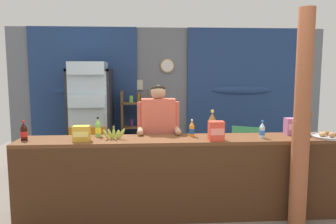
# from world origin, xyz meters

# --- Properties ---
(ground_plane) EXTENTS (7.65, 7.65, 0.00)m
(ground_plane) POSITION_xyz_m (0.00, 1.06, 0.00)
(ground_plane) COLOR slate
(back_wall_curtained) EXTENTS (5.70, 0.22, 2.50)m
(back_wall_curtained) POSITION_xyz_m (-0.01, 2.69, 1.29)
(back_wall_curtained) COLOR slate
(back_wall_curtained) RESTS_ON ground
(stall_counter) EXTENTS (3.79, 0.53, 0.95)m
(stall_counter) POSITION_xyz_m (-0.02, 0.34, 0.59)
(stall_counter) COLOR brown
(stall_counter) RESTS_ON ground
(timber_post) EXTENTS (0.21, 0.19, 2.40)m
(timber_post) POSITION_xyz_m (1.26, 0.08, 1.15)
(timber_post) COLOR #995133
(timber_post) RESTS_ON ground
(drink_fridge) EXTENTS (0.69, 0.74, 1.88)m
(drink_fridge) POSITION_xyz_m (-1.34, 2.11, 1.03)
(drink_fridge) COLOR #232328
(drink_fridge) RESTS_ON ground
(bottle_shelf_rack) EXTENTS (0.48, 0.28, 1.39)m
(bottle_shelf_rack) POSITION_xyz_m (-0.61, 2.32, 0.73)
(bottle_shelf_rack) COLOR brown
(bottle_shelf_rack) RESTS_ON ground
(plastic_lawn_chair) EXTENTS (0.60, 0.60, 0.86)m
(plastic_lawn_chair) POSITION_xyz_m (1.20, 1.79, 0.49)
(plastic_lawn_chair) COLOR #4CC675
(plastic_lawn_chair) RESTS_ON ground
(shopkeeper) EXTENTS (0.55, 0.42, 1.56)m
(shopkeeper) POSITION_xyz_m (-0.26, 0.89, 0.99)
(shopkeeper) COLOR #28282D
(shopkeeper) RESTS_ON ground
(soda_bottle_iced_tea) EXTENTS (0.09, 0.09, 0.32)m
(soda_bottle_iced_tea) POSITION_xyz_m (0.38, 0.58, 1.08)
(soda_bottle_iced_tea) COLOR brown
(soda_bottle_iced_tea) RESTS_ON stall_counter
(soda_bottle_orange_soda) EXTENTS (0.06, 0.06, 0.21)m
(soda_bottle_orange_soda) POSITION_xyz_m (0.13, 0.54, 1.03)
(soda_bottle_orange_soda) COLOR orange
(soda_bottle_orange_soda) RESTS_ON stall_counter
(soda_bottle_lime_soda) EXTENTS (0.07, 0.07, 0.24)m
(soda_bottle_lime_soda) POSITION_xyz_m (-1.01, 0.62, 1.05)
(soda_bottle_lime_soda) COLOR #75C64C
(soda_bottle_lime_soda) RESTS_ON stall_counter
(soda_bottle_water) EXTENTS (0.07, 0.07, 0.21)m
(soda_bottle_water) POSITION_xyz_m (0.94, 0.40, 1.03)
(soda_bottle_water) COLOR silver
(soda_bottle_water) RESTS_ON stall_counter
(soda_bottle_cola) EXTENTS (0.08, 0.08, 0.23)m
(soda_bottle_cola) POSITION_xyz_m (-1.82, 0.45, 1.04)
(soda_bottle_cola) COLOR black
(soda_bottle_cola) RESTS_ON stall_counter
(snack_box_crackers) EXTENTS (0.17, 0.13, 0.22)m
(snack_box_crackers) POSITION_xyz_m (0.37, 0.29, 1.06)
(snack_box_crackers) COLOR #E5422D
(snack_box_crackers) RESTS_ON stall_counter
(snack_box_choco_powder) EXTENTS (0.19, 0.13, 0.17)m
(snack_box_choco_powder) POSITION_xyz_m (-1.15, 0.36, 1.03)
(snack_box_choco_powder) COLOR gold
(snack_box_choco_powder) RESTS_ON stall_counter
(snack_box_wafer) EXTENTS (0.24, 0.14, 0.21)m
(snack_box_wafer) POSITION_xyz_m (1.42, 0.57, 1.05)
(snack_box_wafer) COLOR #B76699
(snack_box_wafer) RESTS_ON stall_counter
(pastry_tray) EXTENTS (0.43, 0.43, 0.07)m
(pastry_tray) POSITION_xyz_m (1.76, 0.37, 0.96)
(pastry_tray) COLOR #BCBCC1
(pastry_tray) RESTS_ON stall_counter
(banana_bunch) EXTENTS (0.28, 0.07, 0.16)m
(banana_bunch) POSITION_xyz_m (-0.80, 0.44, 1.01)
(banana_bunch) COLOR #B7C647
(banana_bunch) RESTS_ON stall_counter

